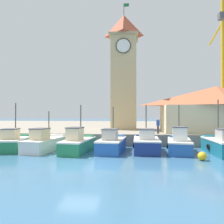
# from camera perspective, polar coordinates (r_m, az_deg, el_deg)

# --- Properties ---
(ground_plane) EXTENTS (300.00, 300.00, 0.00)m
(ground_plane) POSITION_cam_1_polar(r_m,az_deg,el_deg) (14.62, -8.42, -13.50)
(ground_plane) COLOR #386689
(quay_wharf) EXTENTS (120.00, 40.00, 1.21)m
(quay_wharf) POSITION_cam_1_polar(r_m,az_deg,el_deg) (42.37, 0.96, -4.13)
(quay_wharf) COLOR gray
(quay_wharf) RESTS_ON ground
(fishing_boat_left_outer) EXTENTS (2.89, 4.71, 4.30)m
(fishing_boat_left_outer) POSITION_cam_1_polar(r_m,az_deg,el_deg) (21.78, -24.42, -7.28)
(fishing_boat_left_outer) COLOR #237A4C
(fishing_boat_left_outer) RESTS_ON ground
(fishing_boat_left_inner) EXTENTS (2.54, 5.34, 3.55)m
(fishing_boat_left_inner) POSITION_cam_1_polar(r_m,az_deg,el_deg) (20.61, -17.15, -7.68)
(fishing_boat_left_inner) COLOR silver
(fishing_boat_left_inner) RESTS_ON ground
(fishing_boat_mid_left) EXTENTS (2.24, 5.17, 4.08)m
(fishing_boat_mid_left) POSITION_cam_1_polar(r_m,az_deg,el_deg) (19.20, -8.86, -8.13)
(fishing_boat_mid_left) COLOR #237A4C
(fishing_boat_mid_left) RESTS_ON ground
(fishing_boat_center) EXTENTS (2.37, 5.05, 3.95)m
(fishing_boat_center) POSITION_cam_1_polar(r_m,az_deg,el_deg) (19.16, -0.06, -8.23)
(fishing_boat_center) COLOR #2356A8
(fishing_boat_center) RESTS_ON ground
(fishing_boat_mid_right) EXTENTS (2.28, 4.56, 4.13)m
(fishing_boat_mid_right) POSITION_cam_1_polar(r_m,az_deg,el_deg) (19.31, 8.96, -8.12)
(fishing_boat_mid_right) COLOR navy
(fishing_boat_mid_right) RESTS_ON ground
(fishing_boat_right_inner) EXTENTS (2.53, 4.63, 4.07)m
(fishing_boat_right_inner) POSITION_cam_1_polar(r_m,az_deg,el_deg) (19.49, 17.17, -7.97)
(fishing_boat_right_inner) COLOR #2356A8
(fishing_boat_right_inner) RESTS_ON ground
(fishing_boat_right_outer) EXTENTS (1.95, 4.90, 4.50)m
(fishing_boat_right_outer) POSITION_cam_1_polar(r_m,az_deg,el_deg) (20.06, 26.67, -7.69)
(fishing_boat_right_outer) COLOR #196B7F
(fishing_boat_right_outer) RESTS_ON ground
(clock_tower) EXTENTS (3.86, 3.86, 17.32)m
(clock_tower) POSITION_cam_1_polar(r_m,az_deg,el_deg) (30.57, 3.12, 11.18)
(clock_tower) COLOR tan
(clock_tower) RESTS_ON quay_wharf
(warehouse_right) EXTENTS (12.39, 5.69, 5.22)m
(warehouse_right) POSITION_cam_1_polar(r_m,az_deg,el_deg) (27.47, 25.60, 0.80)
(warehouse_right) COLOR beige
(warehouse_right) RESTS_ON quay_wharf
(port_crane_far) EXTENTS (4.47, 8.63, 19.95)m
(port_crane_far) POSITION_cam_1_polar(r_m,az_deg,el_deg) (39.11, 27.03, 8.19)
(port_crane_far) COLOR #976E11
(port_crane_far) RESTS_ON quay_wharf
(mooring_buoy) EXTENTS (0.62, 0.62, 0.62)m
(mooring_buoy) POSITION_cam_1_polar(r_m,az_deg,el_deg) (16.91, 22.48, -10.62)
(mooring_buoy) COLOR gold
(mooring_buoy) RESTS_ON ground
(dock_worker_near_tower) EXTENTS (0.34, 0.22, 1.62)m
(dock_worker_near_tower) POSITION_cam_1_polar(r_m,az_deg,el_deg) (23.46, 11.93, -3.50)
(dock_worker_near_tower) COLOR #33333D
(dock_worker_near_tower) RESTS_ON quay_wharf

